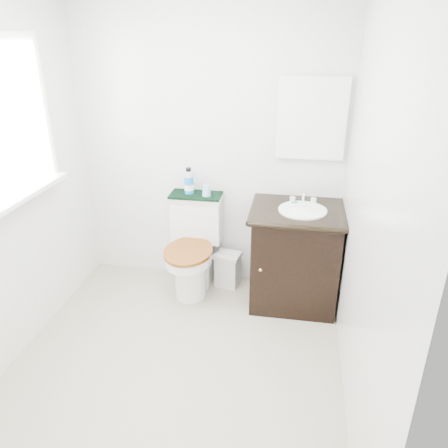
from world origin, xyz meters
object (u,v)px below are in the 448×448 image
(vanity, at_px, (295,254))
(mouthwash_bottle, at_px, (189,182))
(trash_bin, at_px, (227,269))
(cup, at_px, (207,190))
(toilet, at_px, (194,251))

(vanity, bearing_deg, mouthwash_bottle, 167.44)
(vanity, relative_size, mouthwash_bottle, 4.22)
(trash_bin, distance_m, mouthwash_bottle, 0.84)
(trash_bin, height_order, cup, cup)
(vanity, relative_size, cup, 10.18)
(trash_bin, relative_size, mouthwash_bottle, 1.42)
(toilet, height_order, mouthwash_bottle, mouthwash_bottle)
(toilet, distance_m, trash_bin, 0.35)
(vanity, distance_m, mouthwash_bottle, 1.05)
(mouthwash_bottle, distance_m, cup, 0.17)
(toilet, distance_m, vanity, 0.85)
(vanity, bearing_deg, cup, 167.40)
(cup, bearing_deg, toilet, -132.78)
(vanity, xyz_separation_m, cup, (-0.75, 0.17, 0.43))
(toilet, height_order, vanity, vanity)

